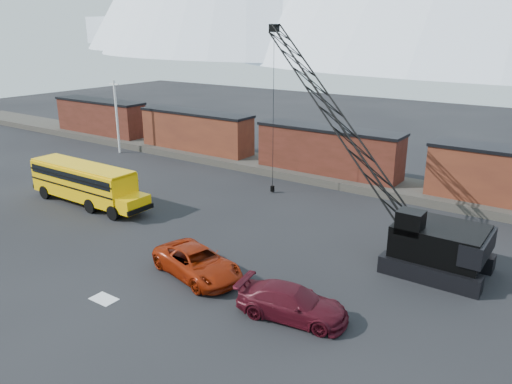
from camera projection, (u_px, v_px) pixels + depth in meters
ground at (154, 268)px, 29.15m from camera, size 160.00×160.00×0.00m
gravel_berm at (327, 176)px, 46.18m from camera, size 120.00×5.00×0.70m
boxcar_west_far at (100, 116)px, 62.83m from camera, size 13.70×3.10×4.17m
boxcar_west_near at (196, 131)px, 54.13m from camera, size 13.70×3.10×4.17m
boxcar_mid at (328, 150)px, 45.43m from camera, size 13.70×3.10×4.17m
utility_pole at (117, 116)px, 54.93m from camera, size 1.40×0.24×8.00m
snow_patch at (104, 299)px, 25.76m from camera, size 1.40×0.90×0.02m
school_bus at (86, 182)px, 39.20m from camera, size 11.65×2.65×3.19m
red_pickup at (197, 263)px, 27.94m from camera, size 6.42×4.08×1.65m
maroon_suv at (292, 303)px, 23.90m from camera, size 5.76×3.11×1.58m
crawler_crane at (334, 115)px, 33.64m from camera, size 18.90×9.29×13.84m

